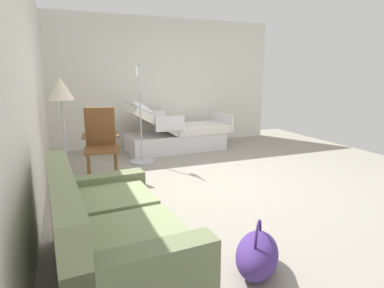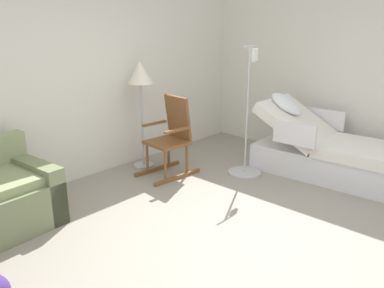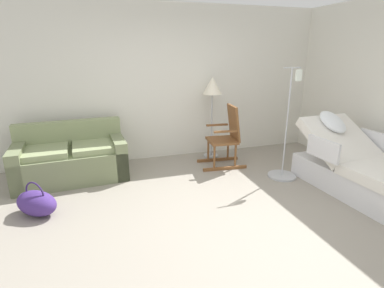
{
  "view_description": "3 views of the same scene",
  "coord_description": "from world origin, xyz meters",
  "px_view_note": "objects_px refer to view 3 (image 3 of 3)",
  "views": [
    {
      "loc": [
        -3.96,
        2.1,
        1.51
      ],
      "look_at": [
        -0.28,
        0.62,
        0.65
      ],
      "focal_mm": 29.92,
      "sensor_mm": 36.0,
      "label": 1
    },
    {
      "loc": [
        -2.76,
        -1.94,
        1.99
      ],
      "look_at": [
        0.15,
        0.7,
        0.75
      ],
      "focal_mm": 36.98,
      "sensor_mm": 36.0,
      "label": 2
    },
    {
      "loc": [
        -1.25,
        -2.8,
        1.89
      ],
      "look_at": [
        -0.12,
        0.76,
        0.73
      ],
      "focal_mm": 27.58,
      "sensor_mm": 36.0,
      "label": 3
    }
  ],
  "objects_px": {
    "hospital_bed": "(366,174)",
    "duffel_bag": "(37,203)",
    "couch": "(72,159)",
    "floor_lamp": "(212,91)",
    "iv_pole": "(284,162)",
    "rocking_chair": "(226,137)"
  },
  "relations": [
    {
      "from": "couch",
      "to": "iv_pole",
      "type": "relative_size",
      "value": 0.98
    },
    {
      "from": "couch",
      "to": "duffel_bag",
      "type": "bearing_deg",
      "value": -108.44
    },
    {
      "from": "floor_lamp",
      "to": "duffel_bag",
      "type": "xyz_separation_m",
      "value": [
        -2.77,
        -1.32,
        -1.07
      ]
    },
    {
      "from": "iv_pole",
      "to": "couch",
      "type": "bearing_deg",
      "value": 163.19
    },
    {
      "from": "couch",
      "to": "rocking_chair",
      "type": "bearing_deg",
      "value": -4.8
    },
    {
      "from": "rocking_chair",
      "to": "floor_lamp",
      "type": "relative_size",
      "value": 0.71
    },
    {
      "from": "hospital_bed",
      "to": "duffel_bag",
      "type": "relative_size",
      "value": 3.33
    },
    {
      "from": "hospital_bed",
      "to": "floor_lamp",
      "type": "relative_size",
      "value": 1.42
    },
    {
      "from": "hospital_bed",
      "to": "duffel_bag",
      "type": "xyz_separation_m",
      "value": [
        -4.21,
        0.79,
        -0.15
      ]
    },
    {
      "from": "duffel_bag",
      "to": "floor_lamp",
      "type": "bearing_deg",
      "value": 25.44
    },
    {
      "from": "rocking_chair",
      "to": "couch",
      "type": "bearing_deg",
      "value": 175.2
    },
    {
      "from": "hospital_bed",
      "to": "iv_pole",
      "type": "xyz_separation_m",
      "value": [
        -0.7,
        0.87,
        -0.06
      ]
    },
    {
      "from": "hospital_bed",
      "to": "floor_lamp",
      "type": "xyz_separation_m",
      "value": [
        -1.44,
        2.1,
        0.92
      ]
    },
    {
      "from": "hospital_bed",
      "to": "rocking_chair",
      "type": "xyz_separation_m",
      "value": [
        -1.36,
        1.62,
        0.2
      ]
    },
    {
      "from": "couch",
      "to": "floor_lamp",
      "type": "distance_m",
      "value": 2.6
    },
    {
      "from": "hospital_bed",
      "to": "rocking_chair",
      "type": "height_order",
      "value": "hospital_bed"
    },
    {
      "from": "couch",
      "to": "duffel_bag",
      "type": "xyz_separation_m",
      "value": [
        -0.35,
        -1.04,
        -0.15
      ]
    },
    {
      "from": "duffel_bag",
      "to": "iv_pole",
      "type": "relative_size",
      "value": 0.38
    },
    {
      "from": "couch",
      "to": "iv_pole",
      "type": "distance_m",
      "value": 3.3
    },
    {
      "from": "rocking_chair",
      "to": "iv_pole",
      "type": "height_order",
      "value": "iv_pole"
    },
    {
      "from": "hospital_bed",
      "to": "couch",
      "type": "bearing_deg",
      "value": 154.65
    },
    {
      "from": "couch",
      "to": "duffel_bag",
      "type": "relative_size",
      "value": 2.61
    }
  ]
}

